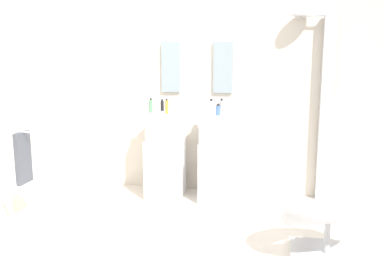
# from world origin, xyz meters

# --- Properties ---
(ground_plane) EXTENTS (4.80, 3.60, 0.04)m
(ground_plane) POSITION_xyz_m (0.00, 0.00, -0.02)
(ground_plane) COLOR silver
(rear_partition) EXTENTS (4.80, 0.10, 2.60)m
(rear_partition) POSITION_xyz_m (0.00, 1.65, 1.30)
(rear_partition) COLOR beige
(rear_partition) RESTS_ON ground_plane
(pedestal_sink_left) EXTENTS (0.44, 0.44, 1.09)m
(pedestal_sink_left) POSITION_xyz_m (-0.31, 1.28, 0.52)
(pedestal_sink_left) COLOR white
(pedestal_sink_left) RESTS_ON ground_plane
(pedestal_sink_right) EXTENTS (0.44, 0.44, 1.09)m
(pedestal_sink_right) POSITION_xyz_m (0.31, 1.28, 0.52)
(pedestal_sink_right) COLOR white
(pedestal_sink_right) RESTS_ON ground_plane
(vanity_mirror_left) EXTENTS (0.22, 0.03, 0.58)m
(vanity_mirror_left) POSITION_xyz_m (-0.31, 1.58, 1.48)
(vanity_mirror_left) COLOR #8C9EA8
(vanity_mirror_right) EXTENTS (0.22, 0.03, 0.58)m
(vanity_mirror_right) POSITION_xyz_m (0.31, 1.58, 1.48)
(vanity_mirror_right) COLOR #8C9EA8
(shower_column) EXTENTS (0.49, 0.24, 2.05)m
(shower_column) POSITION_xyz_m (1.44, 1.53, 1.08)
(shower_column) COLOR #B7BABF
(shower_column) RESTS_ON ground_plane
(lounge_chair) EXTENTS (1.00, 1.00, 0.65)m
(lounge_chair) POSITION_xyz_m (1.34, 0.09, 0.35)
(lounge_chair) COLOR #B7BABF
(lounge_chair) RESTS_ON ground_plane
(towel_rack) EXTENTS (0.37, 0.22, 0.95)m
(towel_rack) POSITION_xyz_m (-1.47, 0.29, 0.63)
(towel_rack) COLOR #B7BABF
(towel_rack) RESTS_ON ground_plane
(soap_bottle_black) EXTENTS (0.04, 0.04, 0.13)m
(soap_bottle_black) POSITION_xyz_m (-0.37, 1.39, 1.05)
(soap_bottle_black) COLOR black
(soap_bottle_black) RESTS_ON pedestal_sink_left
(soap_bottle_white) EXTENTS (0.05, 0.05, 0.15)m
(soap_bottle_white) POSITION_xyz_m (0.21, 1.35, 1.06)
(soap_bottle_white) COLOR white
(soap_bottle_white) RESTS_ON pedestal_sink_right
(soap_bottle_green) EXTENTS (0.04, 0.04, 0.16)m
(soap_bottle_green) POSITION_xyz_m (-0.45, 1.22, 1.06)
(soap_bottle_green) COLOR #59996B
(soap_bottle_green) RESTS_ON pedestal_sink_left
(soap_bottle_grey) EXTENTS (0.04, 0.04, 0.15)m
(soap_bottle_grey) POSITION_xyz_m (0.32, 1.39, 1.06)
(soap_bottle_grey) COLOR #99999E
(soap_bottle_grey) RESTS_ON pedestal_sink_right
(soap_bottle_amber) EXTENTS (0.04, 0.04, 0.17)m
(soap_bottle_amber) POSITION_xyz_m (-0.25, 1.17, 1.06)
(soap_bottle_amber) COLOR #C68C38
(soap_bottle_amber) RESTS_ON pedestal_sink_left
(soap_bottle_blue) EXTENTS (0.05, 0.05, 0.12)m
(soap_bottle_blue) POSITION_xyz_m (0.31, 1.15, 1.04)
(soap_bottle_blue) COLOR #4C72B7
(soap_bottle_blue) RESTS_ON pedestal_sink_right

